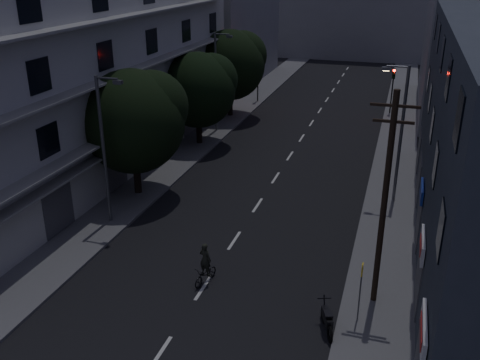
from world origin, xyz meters
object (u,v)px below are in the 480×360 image
Objects in this scene: utility_pole at (385,198)px; cyclist at (206,270)px; motorcycle at (327,320)px; bus_stop_sign at (361,282)px.

utility_pole reaches higher than cyclist.
utility_pole is 5.27m from motorcycle.
cyclist is at bearing -174.62° from utility_pole.
bus_stop_sign is at bearing 17.50° from motorcycle.
utility_pole is at bearing 20.23° from cyclist.
motorcycle is 5.97m from cyclist.
cyclist is at bearing 172.59° from bus_stop_sign.
bus_stop_sign is at bearing -107.97° from utility_pole.
utility_pole is 3.41m from bus_stop_sign.
cyclist is (-5.70, 1.75, 0.19)m from motorcycle.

